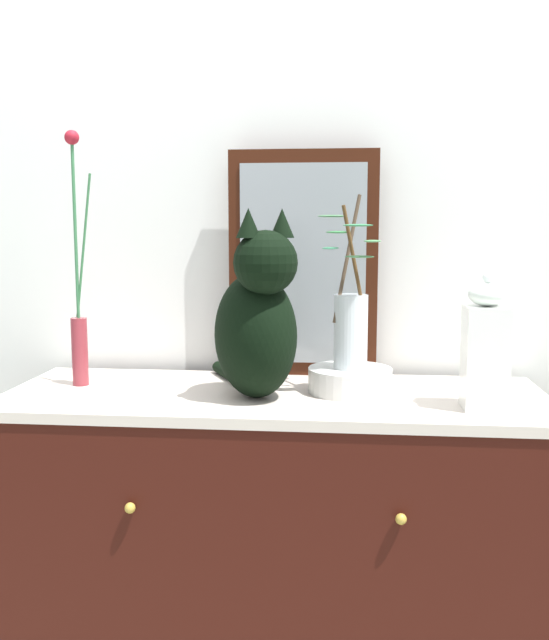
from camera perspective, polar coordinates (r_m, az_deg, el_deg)
name	(u,v)px	position (r m, az deg, el deg)	size (l,w,h in m)	color
wall_back	(286,239)	(1.97, 0.92, 6.68)	(4.40, 0.08, 2.60)	silver
sideboard	(274,571)	(1.87, 0.00, -19.99)	(1.32, 0.50, 0.93)	#330F09
mirror_leaning	(303,264)	(1.88, 2.36, 4.63)	(0.40, 0.03, 0.61)	#341409
cat_sitting	(257,321)	(1.62, -1.45, -0.05)	(0.29, 0.43, 0.45)	black
vase_slim_green	(79,314)	(1.82, -15.85, 0.48)	(0.07, 0.04, 0.64)	maroon
bowl_porcelain	(350,380)	(1.71, 6.25, -4.95)	(0.21, 0.21, 0.06)	silver
vase_glass_clear	(351,323)	(1.69, 6.29, -0.24)	(0.16, 0.20, 0.42)	silver
jar_lidded_porcelain	(486,348)	(1.60, 17.01, -2.23)	(0.09, 0.09, 0.31)	white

